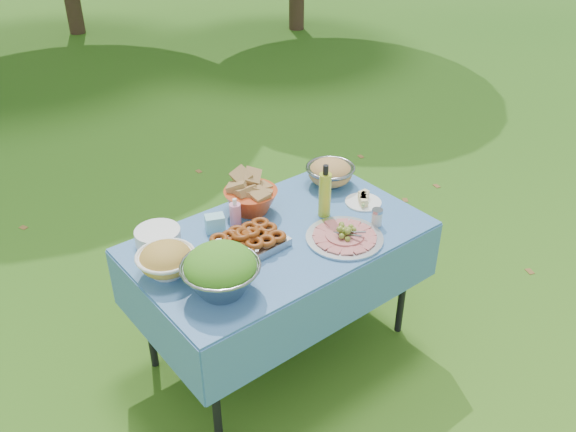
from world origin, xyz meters
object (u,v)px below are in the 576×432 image
(picnic_table, at_px, (280,294))
(pasta_bowl_steel, at_px, (330,172))
(plate_stack, at_px, (158,237))
(bread_bowl, at_px, (251,195))
(salad_bowl, at_px, (221,271))
(oil_bottle, at_px, (325,191))
(charcuterie_platter, at_px, (345,232))

(picnic_table, bearing_deg, pasta_bowl_steel, 23.44)
(picnic_table, distance_m, plate_stack, 0.73)
(picnic_table, bearing_deg, bread_bowl, 84.65)
(bread_bowl, bearing_deg, picnic_table, -95.35)
(salad_bowl, height_order, oil_bottle, oil_bottle)
(picnic_table, height_order, pasta_bowl_steel, pasta_bowl_steel)
(plate_stack, height_order, charcuterie_platter, charcuterie_platter)
(plate_stack, distance_m, charcuterie_platter, 0.91)
(salad_bowl, relative_size, bread_bowl, 1.22)
(salad_bowl, height_order, bread_bowl, salad_bowl)
(picnic_table, distance_m, salad_bowl, 0.70)
(salad_bowl, xyz_separation_m, charcuterie_platter, (0.70, -0.04, -0.07))
(pasta_bowl_steel, bearing_deg, picnic_table, -156.56)
(salad_bowl, distance_m, oil_bottle, 0.79)
(salad_bowl, height_order, charcuterie_platter, salad_bowl)
(bread_bowl, bearing_deg, pasta_bowl_steel, -4.22)
(bread_bowl, relative_size, oil_bottle, 0.97)
(picnic_table, height_order, oil_bottle, oil_bottle)
(bread_bowl, height_order, pasta_bowl_steel, bread_bowl)
(charcuterie_platter, relative_size, oil_bottle, 1.32)
(bread_bowl, distance_m, pasta_bowl_steel, 0.53)
(plate_stack, distance_m, pasta_bowl_steel, 1.06)
(salad_bowl, bearing_deg, charcuterie_platter, -3.22)
(salad_bowl, bearing_deg, picnic_table, 21.88)
(bread_bowl, xyz_separation_m, oil_bottle, (0.28, -0.27, 0.05))
(plate_stack, distance_m, oil_bottle, 0.87)
(charcuterie_platter, bearing_deg, plate_stack, 144.09)
(picnic_table, xyz_separation_m, pasta_bowl_steel, (0.55, 0.24, 0.45))
(picnic_table, relative_size, charcuterie_platter, 3.79)
(bread_bowl, distance_m, oil_bottle, 0.39)
(bread_bowl, relative_size, charcuterie_platter, 0.74)
(salad_bowl, relative_size, plate_stack, 1.56)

